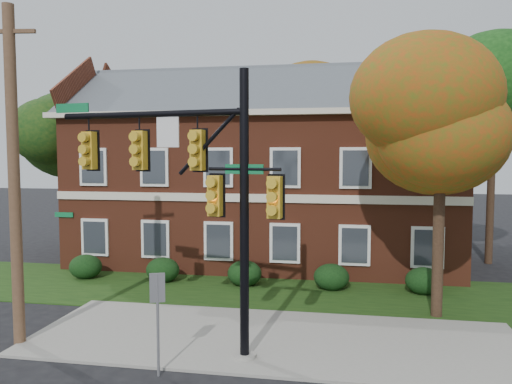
% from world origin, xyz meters
% --- Properties ---
extents(ground, '(120.00, 120.00, 0.00)m').
position_xyz_m(ground, '(0.00, 0.00, 0.00)').
color(ground, black).
rests_on(ground, ground).
extents(sidewalk, '(14.00, 5.00, 0.08)m').
position_xyz_m(sidewalk, '(0.00, 1.00, 0.04)').
color(sidewalk, gray).
rests_on(sidewalk, ground).
extents(grass_strip, '(30.00, 6.00, 0.04)m').
position_xyz_m(grass_strip, '(0.00, 6.00, 0.02)').
color(grass_strip, '#193811').
rests_on(grass_strip, ground).
extents(apartment_building, '(18.80, 8.80, 9.74)m').
position_xyz_m(apartment_building, '(-2.00, 11.95, 4.99)').
color(apartment_building, brown).
rests_on(apartment_building, ground).
extents(hedge_far_left, '(1.40, 1.26, 1.05)m').
position_xyz_m(hedge_far_left, '(-9.00, 6.70, 0.53)').
color(hedge_far_left, black).
rests_on(hedge_far_left, ground).
extents(hedge_left, '(1.40, 1.26, 1.05)m').
position_xyz_m(hedge_left, '(-5.50, 6.70, 0.53)').
color(hedge_left, black).
rests_on(hedge_left, ground).
extents(hedge_center, '(1.40, 1.26, 1.05)m').
position_xyz_m(hedge_center, '(-2.00, 6.70, 0.53)').
color(hedge_center, black).
rests_on(hedge_center, ground).
extents(hedge_right, '(1.40, 1.26, 1.05)m').
position_xyz_m(hedge_right, '(1.50, 6.70, 0.53)').
color(hedge_right, black).
rests_on(hedge_right, ground).
extents(hedge_far_right, '(1.40, 1.26, 1.05)m').
position_xyz_m(hedge_far_right, '(5.00, 6.70, 0.53)').
color(hedge_far_right, black).
rests_on(hedge_far_right, ground).
extents(tree_near_right, '(4.50, 4.25, 8.58)m').
position_xyz_m(tree_near_right, '(5.22, 3.87, 6.67)').
color(tree_near_right, black).
rests_on(tree_near_right, ground).
extents(tree_left_rear, '(5.40, 5.10, 8.88)m').
position_xyz_m(tree_left_rear, '(-11.73, 10.84, 6.68)').
color(tree_left_rear, black).
rests_on(tree_left_rear, ground).
extents(tree_right_rear, '(6.30, 5.95, 10.62)m').
position_xyz_m(tree_right_rear, '(9.31, 12.81, 8.12)').
color(tree_right_rear, black).
rests_on(tree_right_rear, ground).
extents(tree_far_rear, '(6.84, 6.46, 11.52)m').
position_xyz_m(tree_far_rear, '(-0.66, 19.79, 8.84)').
color(tree_far_rear, black).
rests_on(tree_far_rear, ground).
extents(traffic_signal, '(6.67, 1.11, 7.48)m').
position_xyz_m(traffic_signal, '(-1.87, -0.35, 4.64)').
color(traffic_signal, gray).
rests_on(traffic_signal, ground).
extents(utility_pole, '(1.46, 0.35, 9.38)m').
position_xyz_m(utility_pole, '(-7.00, -0.56, 4.76)').
color(utility_pole, brown).
rests_on(utility_pole, ground).
extents(sign_post, '(0.36, 0.17, 2.52)m').
position_xyz_m(sign_post, '(-2.40, -1.80, 1.71)').
color(sign_post, slate).
rests_on(sign_post, ground).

